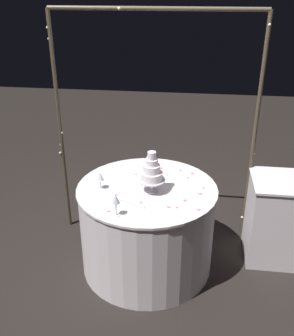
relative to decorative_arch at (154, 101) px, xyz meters
name	(u,v)px	position (x,y,z in m)	size (l,w,h in m)	color
ground_plane	(147,263)	(0.00, -0.52, -1.39)	(12.00, 12.00, 0.00)	black
decorative_arch	(154,101)	(0.00, 0.00, 0.00)	(1.86, 0.05, 2.17)	#473D2D
main_table	(147,227)	(0.00, -0.52, -0.99)	(1.18, 1.18, 0.80)	white
side_table	(276,219)	(1.15, -0.23, -0.99)	(0.52, 0.52, 0.80)	white
tiered_cake	(152,172)	(0.05, -0.57, -0.42)	(0.22, 0.22, 0.35)	silver
wine_glass_0	(116,200)	(-0.17, -0.96, -0.46)	(0.06, 0.06, 0.17)	silver
wine_glass_1	(148,159)	(-0.04, -0.17, -0.49)	(0.06, 0.06, 0.14)	silver
wine_glass_2	(100,177)	(-0.38, -0.58, -0.49)	(0.06, 0.06, 0.15)	silver
cake_knife	(126,202)	(-0.13, -0.77, -0.59)	(0.28, 0.15, 0.01)	silver
rose_petal_0	(142,178)	(-0.06, -0.36, -0.59)	(0.03, 0.02, 0.00)	#EA6B84
rose_petal_1	(167,175)	(0.15, -0.27, -0.59)	(0.02, 0.02, 0.00)	#EA6B84
rose_petal_2	(109,211)	(-0.24, -0.92, -0.59)	(0.03, 0.02, 0.00)	#EA6B84
rose_petal_3	(203,188)	(0.47, -0.46, -0.59)	(0.03, 0.02, 0.00)	#EA6B84
rose_petal_4	(146,164)	(-0.07, -0.06, -0.59)	(0.03, 0.02, 0.00)	#EA6B84
rose_petal_5	(177,207)	(0.27, -0.80, -0.59)	(0.03, 0.02, 0.00)	#EA6B84
rose_petal_6	(161,168)	(0.08, -0.14, -0.59)	(0.03, 0.02, 0.00)	#EA6B84
rose_petal_7	(188,178)	(0.33, -0.30, -0.59)	(0.03, 0.02, 0.00)	#EA6B84
rose_petal_8	(136,174)	(-0.13, -0.30, -0.59)	(0.03, 0.02, 0.00)	#EA6B84
rose_petal_9	(185,200)	(0.33, -0.69, -0.59)	(0.04, 0.03, 0.00)	#EA6B84
rose_petal_10	(143,184)	(-0.04, -0.47, -0.59)	(0.03, 0.02, 0.00)	#EA6B84
rose_petal_11	(199,210)	(0.43, -0.81, -0.59)	(0.03, 0.02, 0.00)	#EA6B84
rose_petal_12	(116,195)	(-0.23, -0.67, -0.59)	(0.03, 0.02, 0.00)	#EA6B84
rose_petal_13	(169,207)	(0.21, -0.80, -0.59)	(0.03, 0.02, 0.00)	#EA6B84
rose_petal_14	(192,173)	(0.37, -0.21, -0.59)	(0.04, 0.03, 0.00)	#EA6B84
rose_petal_15	(180,170)	(0.26, -0.16, -0.59)	(0.03, 0.02, 0.00)	#EA6B84
rose_petal_16	(141,202)	(-0.01, -0.76, -0.59)	(0.03, 0.02, 0.00)	#EA6B84
rose_petal_17	(200,194)	(0.44, -0.57, -0.59)	(0.04, 0.03, 0.00)	#EA6B84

